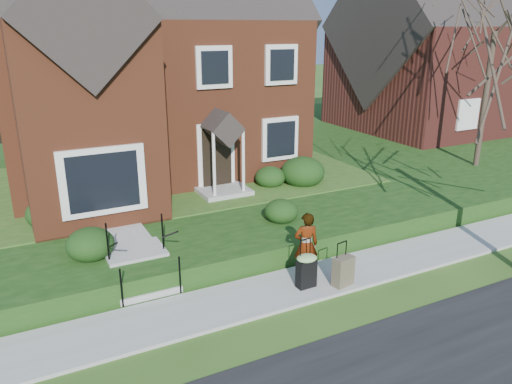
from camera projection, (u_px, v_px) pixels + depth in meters
ground at (270, 294)px, 11.39m from camera, size 120.00×120.00×0.00m
sidewalk at (270, 292)px, 11.38m from camera, size 60.00×1.60×0.08m
terrace at (232, 156)px, 22.24m from camera, size 44.00×20.00×0.60m
walkway at (111, 216)px, 14.35m from camera, size 1.20×6.00×0.06m
main_house at (138, 42)px, 17.76m from camera, size 10.40×10.20×9.40m
neighbour_house at (440, 38)px, 25.92m from camera, size 9.40×8.00×9.20m
front_steps at (140, 265)px, 11.73m from camera, size 1.40×2.02×1.50m
foundation_shrubs at (211, 191)px, 15.20m from camera, size 9.60×4.06×1.06m
woman at (306, 245)px, 11.82m from camera, size 0.67×0.54×1.62m
suitcase_black at (306, 269)px, 11.41m from camera, size 0.50×0.42×1.18m
suitcase_olive at (343, 271)px, 11.52m from camera, size 0.53×0.36×1.07m
tree_gap at (497, 17)px, 17.96m from camera, size 5.52×5.52×7.88m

